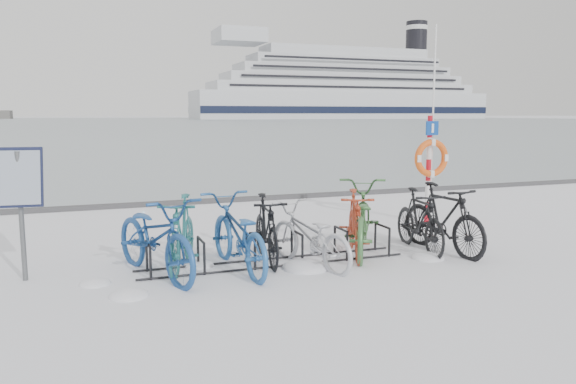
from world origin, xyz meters
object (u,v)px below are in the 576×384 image
at_px(lifebuoy_station, 431,158).
at_px(cruise_ferry, 342,91).
at_px(bike_rack, 274,252).
at_px(info_board, 19,185).

relative_size(lifebuoy_station, cruise_ferry, 0.03).
bearing_deg(cruise_ferry, bike_rack, -115.93).
bearing_deg(info_board, cruise_ferry, 69.94).
distance_m(bike_rack, lifebuoy_station, 4.43).
bearing_deg(cruise_ferry, lifebuoy_station, -115.24).
height_order(bike_rack, lifebuoy_station, lifebuoy_station).
bearing_deg(info_board, lifebuoy_station, 18.10).
relative_size(bike_rack, info_board, 2.27).
height_order(info_board, cruise_ferry, cruise_ferry).
xyz_separation_m(info_board, cruise_ferry, (104.29, 207.29, 10.06)).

